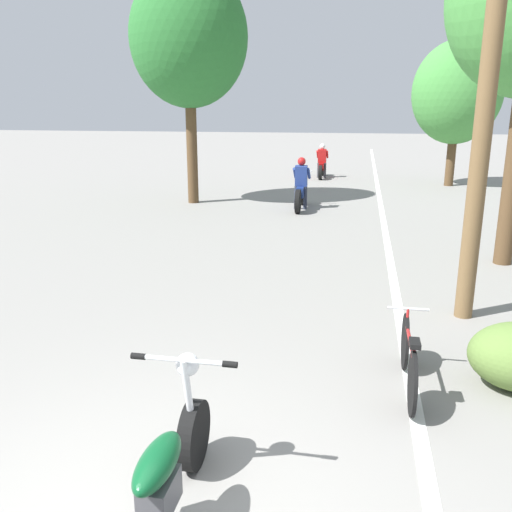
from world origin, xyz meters
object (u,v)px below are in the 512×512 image
object	(u,v)px
utility_pole	(490,63)
motorcycle_rider_lead	(301,190)
motorcycle_rider_far	(322,165)
bicycle_parked	(409,358)
motorcycle_foreground	(162,480)
roadside_tree_left	(189,38)
roadside_tree_right_far	(457,93)

from	to	relation	value
utility_pole	motorcycle_rider_lead	size ratio (longest dim) A/B	3.16
motorcycle_rider_far	bicycle_parked	bearing A→B (deg)	-82.87
utility_pole	motorcycle_rider_far	distance (m)	15.70
utility_pole	motorcycle_foreground	size ratio (longest dim) A/B	3.12
roadside_tree_left	motorcycle_foreground	world-z (taller)	roadside_tree_left
roadside_tree_left	motorcycle_foreground	size ratio (longest dim) A/B	3.19
bicycle_parked	motorcycle_rider_lead	bearing A→B (deg)	102.49
bicycle_parked	motorcycle_foreground	bearing A→B (deg)	-127.57
utility_pole	motorcycle_foreground	distance (m)	6.11
motorcycle_foreground	bicycle_parked	distance (m)	2.95
roadside_tree_right_far	motorcycle_foreground	world-z (taller)	roadside_tree_right_far
utility_pole	bicycle_parked	size ratio (longest dim) A/B	4.09
utility_pole	roadside_tree_right_far	world-z (taller)	utility_pole
roadside_tree_left	motorcycle_rider_lead	distance (m)	5.37
utility_pole	motorcycle_rider_far	bearing A→B (deg)	101.60
motorcycle_rider_lead	bicycle_parked	world-z (taller)	motorcycle_rider_lead
motorcycle_rider_lead	roadside_tree_right_far	bearing A→B (deg)	49.78
motorcycle_foreground	bicycle_parked	world-z (taller)	motorcycle_foreground
roadside_tree_left	motorcycle_rider_lead	bearing A→B (deg)	-7.47
roadside_tree_right_far	motorcycle_rider_lead	bearing A→B (deg)	-130.22
roadside_tree_right_far	roadside_tree_left	world-z (taller)	roadside_tree_left
roadside_tree_right_far	roadside_tree_left	distance (m)	9.92
utility_pole	roadside_tree_left	distance (m)	10.62
utility_pole	motorcycle_rider_lead	bearing A→B (deg)	111.97
utility_pole	motorcycle_foreground	world-z (taller)	utility_pole
motorcycle_rider_lead	utility_pole	bearing A→B (deg)	-68.03
motorcycle_rider_far	roadside_tree_left	bearing A→B (deg)	-116.50
motorcycle_rider_lead	bicycle_parked	size ratio (longest dim) A/B	1.30
roadside_tree_right_far	motorcycle_foreground	bearing A→B (deg)	-103.75
motorcycle_foreground	motorcycle_rider_far	world-z (taller)	motorcycle_rider_far
roadside_tree_left	utility_pole	bearing A→B (deg)	-51.81
motorcycle_rider_lead	motorcycle_rider_far	xyz separation A→B (m)	(0.06, 7.28, -0.03)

